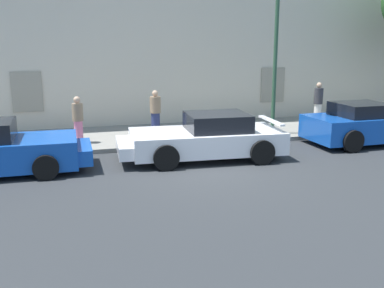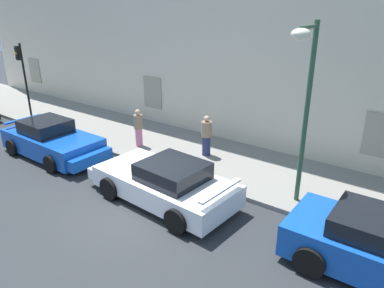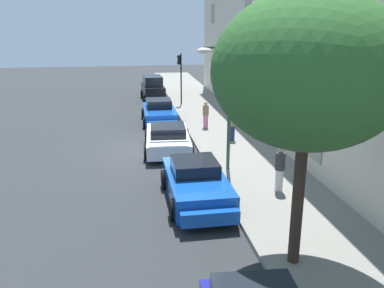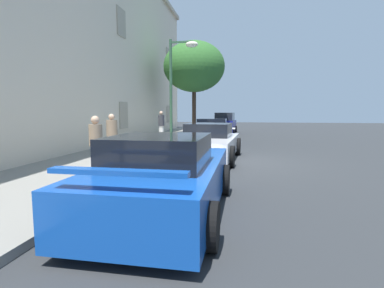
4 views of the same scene
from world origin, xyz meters
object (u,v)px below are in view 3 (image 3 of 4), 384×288
Objects in this scene: traffic_light at (180,70)px; hatchback_distant at (153,89)px; pedestrian_admiring at (206,114)px; sportscar_white_middle at (197,186)px; pedestrian_bystander at (280,169)px; pedestrian_strolling at (232,125)px; sportscar_red_lead at (159,113)px; street_lamp at (219,84)px; sportscar_yellow_flank at (168,138)px; tree_near_kerb at (308,71)px.

hatchback_distant is at bearing -147.23° from traffic_light.
traffic_light reaches higher than pedestrian_admiring.
pedestrian_bystander reaches higher than sportscar_white_middle.
pedestrian_bystander is at bearing 0.46° from pedestrian_strolling.
street_lamp is at bearing 10.79° from sportscar_red_lead.
sportscar_yellow_flank is at bearing -36.49° from pedestrian_admiring.
sportscar_white_middle is 3.11m from pedestrian_bystander.
sportscar_red_lead is 5.94m from pedestrian_strolling.
tree_near_kerb reaches higher than pedestrian_strolling.
sportscar_white_middle reaches higher than sportscar_yellow_flank.
pedestrian_bystander is (-0.21, 3.08, 0.37)m from sportscar_white_middle.
pedestrian_admiring is (10.11, 2.41, 0.07)m from hatchback_distant.
sportscar_yellow_flank is 11.09m from traffic_light.
sportscar_red_lead is 2.98× the size of pedestrian_admiring.
hatchback_distant is 10.40m from pedestrian_admiring.
sportscar_red_lead is at bearing -172.29° from tree_near_kerb.
sportscar_red_lead is 3.30m from pedestrian_admiring.
sportscar_red_lead is at bearing -163.61° from pedestrian_bystander.
tree_near_kerb is at bearing -15.81° from pedestrian_bystander.
pedestrian_strolling is 6.78m from pedestrian_bystander.
pedestrian_strolling is (-6.99, 3.02, 0.30)m from sportscar_white_middle.
street_lamp is (14.14, -0.26, 1.07)m from traffic_light.
sportscar_yellow_flank is 3.51m from pedestrian_strolling.
sportscar_yellow_flank is 1.08× the size of sportscar_white_middle.
street_lamp is (17.02, 1.60, 2.89)m from hatchback_distant.
sportscar_yellow_flank is 0.97× the size of street_lamp.
pedestrian_admiring is (-3.48, 2.58, 0.32)m from sportscar_yellow_flank.
sportscar_yellow_flank is at bearing -78.38° from pedestrian_strolling.
sportscar_red_lead is 9.69m from street_lamp.
tree_near_kerb reaches higher than pedestrian_admiring.
sportscar_yellow_flank is 6.30m from sportscar_white_middle.
street_lamp reaches higher than sportscar_white_middle.
tree_near_kerb is 6.11m from pedestrian_bystander.
hatchback_distant is 17.34m from street_lamp.
sportscar_red_lead is 2.92× the size of pedestrian_strolling.
pedestrian_strolling is at bearing 158.12° from street_lamp.
pedestrian_strolling is at bearing 156.60° from sportscar_white_middle.
pedestrian_bystander is at bearing 32.91° from street_lamp.
hatchback_distant is at bearing -166.59° from pedestrian_admiring.
tree_near_kerb is 1.31× the size of street_lamp.
sportscar_white_middle is 19.88m from hatchback_distant.
pedestrian_strolling is (10.01, 1.40, -1.74)m from traffic_light.
hatchback_distant is 0.73× the size of street_lamp.
traffic_light reaches higher than sportscar_red_lead.
pedestrian_admiring is at bearing -174.60° from pedestrian_bystander.
pedestrian_bystander reaches higher than sportscar_red_lead.
pedestrian_admiring is at bearing 173.31° from street_lamp.
sportscar_white_middle is 10.01m from pedestrian_admiring.
tree_near_kerb is (24.09, 2.06, 4.18)m from hatchback_distant.
sportscar_red_lead is 5.58m from sportscar_yellow_flank.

